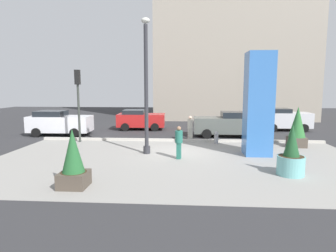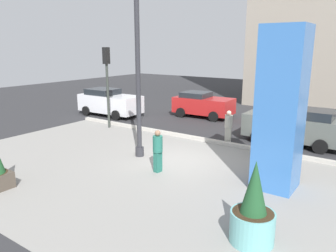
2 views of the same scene
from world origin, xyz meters
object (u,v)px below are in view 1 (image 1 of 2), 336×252
Objects in this scene: potted_plant_curbside at (291,156)px; pedestrian_on_sidewalk at (179,141)px; potted_plant_near_right at (297,127)px; car_far_lane at (227,124)px; car_curb_east at (59,123)px; pedestrian_by_curb at (190,127)px; traffic_light_corner at (78,94)px; fire_hydrant at (216,138)px; car_curb_west at (284,119)px; lamp_post at (146,89)px; potted_plant_mid_plaza at (73,161)px; art_pillar_blue at (258,104)px; car_passing_lane at (141,119)px.

pedestrian_on_sidewalk is (-4.50, 2.31, 0.13)m from potted_plant_curbside.
potted_plant_near_right is at bearing 68.08° from potted_plant_curbside.
car_far_lane is 1.03× the size of car_curb_east.
traffic_light_corner is at bearing -172.16° from pedestrian_by_curb.
pedestrian_by_curb is (-1.61, 0.84, 0.53)m from fire_hydrant.
potted_plant_curbside is 15.97m from car_curb_east.
car_curb_west is 0.87× the size of car_curb_east.
lamp_post is 3.36× the size of potted_plant_curbside.
car_curb_west is at bearing 73.28° from potted_plant_curbside.
potted_plant_mid_plaza reaches higher than car_far_lane.
potted_plant_near_right is 4.69m from fire_hydrant.
car_curb_east reaches higher than car_far_lane.
art_pillar_blue is 3.24× the size of pedestrian_on_sidewalk.
potted_plant_curbside is 0.47× the size of car_curb_east.
potted_plant_mid_plaza is 0.45× the size of car_far_lane.
pedestrian_on_sidewalk is at bearing -31.41° from traffic_light_corner.
fire_hydrant is 4.62m from pedestrian_on_sidewalk.
art_pillar_blue reaches higher than fire_hydrant.
potted_plant_curbside is 6.76m from fire_hydrant.
lamp_post reaches higher than car_far_lane.
pedestrian_on_sidewalk is (3.45, -9.63, 0.06)m from car_passing_lane.
pedestrian_by_curb is (9.44, -1.58, -0.00)m from car_curb_east.
fire_hydrant is at bearing -111.17° from car_far_lane.
art_pillar_blue reaches higher than potted_plant_mid_plaza.
potted_plant_near_right is 0.62× the size of car_curb_west.
potted_plant_curbside reaches higher than pedestrian_by_curb.
fire_hydrant is at bearing 121.82° from art_pillar_blue.
art_pillar_blue is at bearing 16.25° from pedestrian_on_sidewalk.
car_curb_west is at bearing 1.30° from car_passing_lane.
art_pillar_blue is at bearing -58.18° from fire_hydrant.
pedestrian_on_sidewalk is (6.40, -3.91, -2.15)m from traffic_light_corner.
lamp_post is 2.92× the size of potted_plant_near_right.
potted_plant_mid_plaza is 1.01× the size of potted_plant_curbside.
lamp_post reaches higher than car_passing_lane.
potted_plant_near_right is 3.14× the size of fire_hydrant.
potted_plant_curbside is at bearing -56.36° from car_passing_lane.
car_curb_east is (-2.46, 2.54, -2.14)m from traffic_light_corner.
car_far_lane is at bearing 98.22° from potted_plant_curbside.
fire_hydrant is (-4.57, 0.72, -0.80)m from potted_plant_near_right.
fire_hydrant is (-2.30, 6.34, -0.39)m from potted_plant_curbside.
car_passing_lane is (0.08, 13.89, -0.10)m from potted_plant_mid_plaza.
car_passing_lane is 6.24m from pedestrian_by_curb.
car_curb_east is at bearing 157.62° from art_pillar_blue.
pedestrian_by_curb is (2.29, 3.86, -2.46)m from lamp_post.
potted_plant_near_right is at bearing -8.93° from fire_hydrant.
car_passing_lane is 6.28m from car_curb_east.
fire_hydrant is at bearing -27.46° from pedestrian_by_curb.
potted_plant_curbside is at bearing -27.20° from pedestrian_on_sidewalk.
fire_hydrant is at bearing 109.98° from potted_plant_curbside.
pedestrian_by_curb reaches higher than pedestrian_on_sidewalk.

